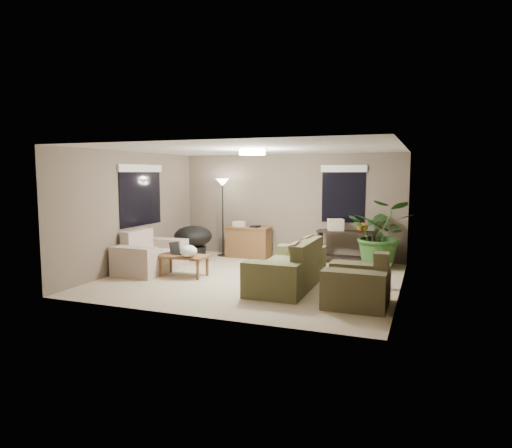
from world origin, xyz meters
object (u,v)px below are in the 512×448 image
at_px(floor_lamp, 222,191).
at_px(cat_scratching_post, 380,277).
at_px(houseplant, 381,241).
at_px(desk, 248,242).
at_px(papasan_chair, 193,240).
at_px(main_sofa, 290,270).
at_px(console_table, 346,245).
at_px(loveseat, 150,257).
at_px(armchair, 358,286).
at_px(coffee_table, 184,258).

distance_m(floor_lamp, cat_scratching_post, 4.68).
height_order(houseplant, cat_scratching_post, houseplant).
relative_size(desk, houseplant, 0.74).
bearing_deg(floor_lamp, papasan_chair, -127.02).
bearing_deg(houseplant, main_sofa, -121.57).
bearing_deg(console_table, desk, -179.28).
bearing_deg(desk, papasan_chair, -149.18).
relative_size(main_sofa, houseplant, 1.47).
bearing_deg(loveseat, houseplant, 24.10).
relative_size(armchair, console_table, 0.77).
relative_size(desk, cat_scratching_post, 2.20).
relative_size(armchair, floor_lamp, 0.52).
bearing_deg(coffee_table, cat_scratching_post, 5.29).
height_order(console_table, houseplant, houseplant).
relative_size(coffee_table, floor_lamp, 0.52).
height_order(console_table, cat_scratching_post, console_table).
distance_m(desk, papasan_chair, 1.34).
bearing_deg(armchair, coffee_table, 167.09).
relative_size(loveseat, floor_lamp, 0.84).
relative_size(papasan_chair, cat_scratching_post, 2.00).
bearing_deg(console_table, coffee_table, -139.37).
bearing_deg(coffee_table, desk, 79.56).
xyz_separation_m(coffee_table, console_table, (2.81, 2.41, 0.08)).
xyz_separation_m(armchair, coffee_table, (-3.55, 0.81, 0.06)).
height_order(coffee_table, desk, desk).
bearing_deg(floor_lamp, main_sofa, -44.21).
height_order(papasan_chair, cat_scratching_post, papasan_chair).
distance_m(armchair, desk, 4.46).
xyz_separation_m(loveseat, desk, (1.35, 2.20, 0.08)).
bearing_deg(cat_scratching_post, papasan_chair, 163.26).
relative_size(main_sofa, floor_lamp, 1.15).
height_order(armchair, desk, armchair).
xyz_separation_m(main_sofa, armchair, (1.33, -0.77, 0.00)).
relative_size(papasan_chair, houseplant, 0.67).
xyz_separation_m(loveseat, cat_scratching_post, (4.69, 0.16, -0.08)).
distance_m(loveseat, console_table, 4.34).
xyz_separation_m(houseplant, cat_scratching_post, (0.18, -1.85, -0.37)).
bearing_deg(floor_lamp, coffee_table, -84.46).
distance_m(main_sofa, armchair, 1.53).
xyz_separation_m(loveseat, coffee_table, (0.91, -0.19, 0.06)).
bearing_deg(papasan_chair, desk, 30.82).
bearing_deg(cat_scratching_post, coffee_table, -174.71).
height_order(main_sofa, houseplant, houseplant).
relative_size(floor_lamp, cat_scratching_post, 3.82).
height_order(loveseat, cat_scratching_post, loveseat).
bearing_deg(coffee_table, main_sofa, -1.05).
height_order(coffee_table, papasan_chair, papasan_chair).
bearing_deg(desk, houseplant, -3.27).
distance_m(loveseat, floor_lamp, 2.61).
height_order(floor_lamp, cat_scratching_post, floor_lamp).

